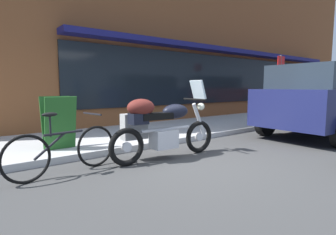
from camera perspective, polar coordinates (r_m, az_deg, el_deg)
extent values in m
plane|color=#3C3C3C|center=(4.76, 6.36, -8.99)|extent=(80.00, 80.00, 0.00)
cube|color=brown|center=(12.00, 12.58, 19.08)|extent=(19.59, 0.35, 7.83)
cube|color=black|center=(11.58, 13.09, 7.71)|extent=(13.71, 0.06, 1.80)
cube|color=navy|center=(11.52, 14.11, 13.18)|extent=(13.71, 0.60, 0.16)
cube|color=#AFAFAF|center=(13.63, 25.85, 0.75)|extent=(30.00, 2.75, 0.12)
torus|color=black|center=(5.28, 6.49, -4.02)|extent=(0.62, 0.12, 0.62)
cylinder|color=silver|center=(5.28, 6.49, -4.02)|extent=(0.16, 0.07, 0.16)
torus|color=black|center=(4.42, -8.65, -6.11)|extent=(0.62, 0.12, 0.62)
cylinder|color=silver|center=(4.42, -8.65, -6.11)|extent=(0.16, 0.07, 0.16)
cube|color=silver|center=(4.77, -0.89, -4.49)|extent=(0.45, 0.32, 0.32)
cylinder|color=silver|center=(4.76, -0.40, -2.42)|extent=(1.00, 0.11, 0.06)
ellipsoid|color=black|center=(4.84, 1.54, 1.30)|extent=(0.53, 0.31, 0.26)
cube|color=black|center=(4.61, -2.64, 0.29)|extent=(0.61, 0.27, 0.11)
cube|color=black|center=(4.44, -6.22, -0.24)|extent=(0.29, 0.23, 0.18)
cylinder|color=silver|center=(5.23, 6.53, -0.57)|extent=(0.35, 0.09, 0.67)
cylinder|color=black|center=(5.11, 5.59, 3.79)|extent=(0.07, 0.62, 0.04)
cube|color=silver|center=(5.16, 6.28, 5.81)|extent=(0.17, 0.33, 0.35)
sphere|color=#EAEACC|center=(5.23, 6.90, 2.30)|extent=(0.14, 0.14, 0.14)
cube|color=#A7A7A7|center=(4.70, -7.09, -1.86)|extent=(0.45, 0.22, 0.44)
cube|color=black|center=(4.79, -7.77, -1.70)|extent=(0.37, 0.03, 0.03)
ellipsoid|color=#591E19|center=(4.45, -5.68, 2.11)|extent=(0.50, 0.34, 0.28)
torus|color=black|center=(4.49, -14.82, -5.83)|extent=(0.65, 0.15, 0.65)
torus|color=black|center=(4.03, -27.55, -7.74)|extent=(0.65, 0.15, 0.65)
cylinder|color=black|center=(4.18, -20.99, -3.03)|extent=(0.58, 0.13, 0.04)
cylinder|color=black|center=(4.12, -23.51, -5.54)|extent=(0.45, 0.11, 0.33)
cylinder|color=black|center=(4.08, -23.42, -1.65)|extent=(0.03, 0.03, 0.30)
ellipsoid|color=black|center=(4.07, -23.52, 0.58)|extent=(0.23, 0.13, 0.06)
cylinder|color=black|center=(4.38, -15.57, 0.74)|extent=(0.11, 0.48, 0.03)
cube|color=#191E4C|center=(8.32, 30.78, 2.14)|extent=(4.51, 2.00, 0.88)
cube|color=#232D38|center=(8.06, 30.31, 7.19)|extent=(3.08, 1.72, 0.56)
cylinder|color=black|center=(10.05, 29.25, 0.30)|extent=(0.67, 0.25, 0.66)
cylinder|color=black|center=(7.51, 19.74, -1.07)|extent=(0.67, 0.25, 0.66)
cube|color=#1E511E|center=(5.29, -21.54, -1.13)|extent=(0.55, 0.20, 0.97)
cube|color=#1E511E|center=(5.50, -22.20, -0.88)|extent=(0.55, 0.20, 0.97)
cylinder|color=#59595B|center=(10.49, 22.27, 5.86)|extent=(0.07, 0.07, 2.25)
cube|color=red|center=(10.52, 22.58, 10.89)|extent=(0.44, 0.02, 0.32)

